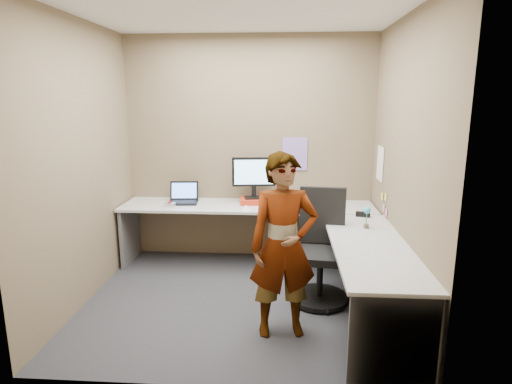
# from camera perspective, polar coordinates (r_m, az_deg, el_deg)

# --- Properties ---
(ground) EXTENTS (3.00, 3.00, 0.00)m
(ground) POSITION_cam_1_polar(r_m,az_deg,el_deg) (4.38, -2.23, -14.24)
(ground) COLOR #28292E
(ground) RESTS_ON ground
(wall_back) EXTENTS (3.00, 0.00, 3.00)m
(wall_back) POSITION_cam_1_polar(r_m,az_deg,el_deg) (5.24, -0.86, 5.72)
(wall_back) COLOR brown
(wall_back) RESTS_ON ground
(wall_right) EXTENTS (0.00, 2.70, 2.70)m
(wall_right) POSITION_cam_1_polar(r_m,az_deg,el_deg) (4.08, 19.08, 3.08)
(wall_right) COLOR brown
(wall_right) RESTS_ON ground
(wall_left) EXTENTS (0.00, 2.70, 2.70)m
(wall_left) POSITION_cam_1_polar(r_m,az_deg,el_deg) (4.38, -22.34, 3.44)
(wall_left) COLOR brown
(wall_left) RESTS_ON ground
(ceiling) EXTENTS (3.00, 3.00, 0.00)m
(ceiling) POSITION_cam_1_polar(r_m,az_deg,el_deg) (3.98, -2.59, 23.08)
(ceiling) COLOR white
(ceiling) RESTS_ON wall_back
(desk) EXTENTS (2.98, 2.58, 0.73)m
(desk) POSITION_cam_1_polar(r_m,az_deg,el_deg) (4.49, 3.80, -5.44)
(desk) COLOR #B0B0B0
(desk) RESTS_ON ground
(paper_ream) EXTENTS (0.35, 0.28, 0.06)m
(paper_ream) POSITION_cam_1_polar(r_m,az_deg,el_deg) (5.10, -0.31, -1.19)
(paper_ream) COLOR #B62812
(paper_ream) RESTS_ON desk
(monitor) EXTENTS (0.51, 0.18, 0.49)m
(monitor) POSITION_cam_1_polar(r_m,az_deg,el_deg) (5.05, -0.29, 2.39)
(monitor) COLOR black
(monitor) RESTS_ON paper_ream
(laptop) EXTENTS (0.36, 0.31, 0.24)m
(laptop) POSITION_cam_1_polar(r_m,az_deg,el_deg) (5.22, -9.63, -0.70)
(laptop) COLOR black
(laptop) RESTS_ON desk
(trackball_mouse) EXTENTS (0.12, 0.08, 0.07)m
(trackball_mouse) POSITION_cam_1_polar(r_m,az_deg,el_deg) (5.05, -11.41, -1.65)
(trackball_mouse) COLOR #B7B7BC
(trackball_mouse) RESTS_ON desk
(origami) EXTENTS (0.10, 0.10, 0.06)m
(origami) POSITION_cam_1_polar(r_m,az_deg,el_deg) (4.81, -1.34, -2.06)
(origami) COLOR white
(origami) RESTS_ON desk
(stapler) EXTENTS (0.16, 0.07, 0.05)m
(stapler) POSITION_cam_1_polar(r_m,az_deg,el_deg) (4.67, 14.08, -2.91)
(stapler) COLOR black
(stapler) RESTS_ON desk
(flower) EXTENTS (0.07, 0.07, 0.22)m
(flower) POSITION_cam_1_polar(r_m,az_deg,el_deg) (4.25, 14.56, -2.85)
(flower) COLOR brown
(flower) RESTS_ON desk
(calendar_purple) EXTENTS (0.30, 0.01, 0.40)m
(calendar_purple) POSITION_cam_1_polar(r_m,az_deg,el_deg) (5.22, 5.18, 5.09)
(calendar_purple) COLOR #846BB7
(calendar_purple) RESTS_ON wall_back
(calendar_white) EXTENTS (0.01, 0.28, 0.38)m
(calendar_white) POSITION_cam_1_polar(r_m,az_deg,el_deg) (4.96, 16.22, 3.66)
(calendar_white) COLOR white
(calendar_white) RESTS_ON wall_right
(sticky_note_a) EXTENTS (0.01, 0.07, 0.07)m
(sticky_note_a) POSITION_cam_1_polar(r_m,az_deg,el_deg) (4.67, 16.89, -0.64)
(sticky_note_a) COLOR #F2E059
(sticky_note_a) RESTS_ON wall_right
(sticky_note_b) EXTENTS (0.01, 0.07, 0.07)m
(sticky_note_b) POSITION_cam_1_polar(r_m,az_deg,el_deg) (4.75, 16.66, -2.03)
(sticky_note_b) COLOR pink
(sticky_note_b) RESTS_ON wall_right
(sticky_note_c) EXTENTS (0.01, 0.07, 0.07)m
(sticky_note_c) POSITION_cam_1_polar(r_m,az_deg,el_deg) (4.64, 16.96, -2.64)
(sticky_note_c) COLOR pink
(sticky_note_c) RESTS_ON wall_right
(sticky_note_d) EXTENTS (0.01, 0.07, 0.07)m
(sticky_note_d) POSITION_cam_1_polar(r_m,az_deg,el_deg) (4.82, 16.48, -0.58)
(sticky_note_d) COLOR #F2E059
(sticky_note_d) RESTS_ON wall_right
(office_chair) EXTENTS (0.59, 0.58, 1.09)m
(office_chair) POSITION_cam_1_polar(r_m,az_deg,el_deg) (4.29, 8.61, -8.49)
(office_chair) COLOR black
(office_chair) RESTS_ON ground
(person) EXTENTS (0.62, 0.47, 1.55)m
(person) POSITION_cam_1_polar(r_m,az_deg,el_deg) (3.54, 3.68, -7.21)
(person) COLOR #999399
(person) RESTS_ON ground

